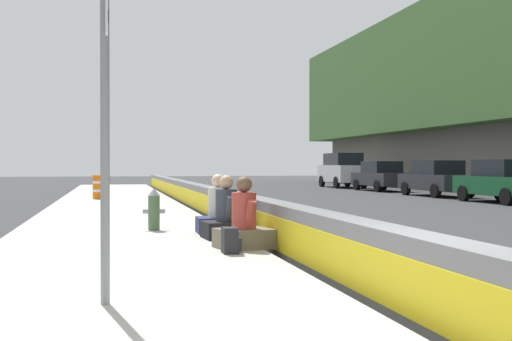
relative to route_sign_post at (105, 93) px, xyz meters
The scene contains 14 objects.
ground_plane 3.83m from the route_sign_post, 111.28° to the right, with size 160.00×160.00×0.00m, color #353538.
sidewalk_strip 2.44m from the route_sign_post, 167.09° to the right, with size 80.00×4.40×0.14m, color #B5B2A8.
jersey_barrier 3.59m from the route_sign_post, 111.31° to the right, with size 76.00×0.45×0.85m.
route_sign_post is the anchor object (origin of this frame).
fire_hydrant 7.29m from the route_sign_post, ahead, with size 0.26×0.46×0.88m.
seated_person_foreground 4.72m from the route_sign_post, 29.68° to the right, with size 0.90×0.99×1.18m.
seated_person_middle 5.94m from the route_sign_post, 22.18° to the right, with size 0.78×0.90×1.17m.
seated_person_rear 6.82m from the route_sign_post, 19.03° to the right, with size 0.75×0.85×1.18m.
backpack 4.19m from the route_sign_post, 29.62° to the right, with size 0.32×0.28×0.40m.
construction_barrel 20.06m from the route_sign_post, ahead, with size 0.54×0.54×0.95m.
parked_car_fourth 22.00m from the route_sign_post, 43.63° to the right, with size 4.53×2.00×1.71m.
parked_car_midline 26.28m from the route_sign_post, 35.50° to the right, with size 4.53×2.01×1.71m.
parked_car_far 31.75m from the route_sign_post, 28.72° to the right, with size 4.55×2.04×1.71m.
parked_car_farther 36.87m from the route_sign_post, 24.14° to the right, with size 4.83×2.13×2.28m.
Camera 1 is at (-5.28, 2.86, 1.50)m, focal length 44.85 mm.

